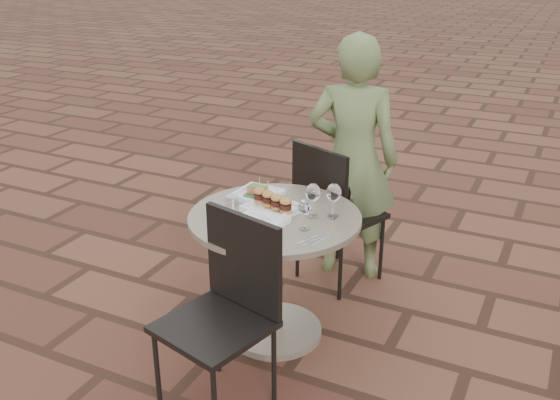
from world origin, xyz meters
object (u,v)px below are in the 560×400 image
at_px(plate_sliders, 272,204).
at_px(cafe_table, 275,257).
at_px(plate_salmon, 258,194).
at_px(plate_tuna, 259,222).
at_px(chair_far, 331,204).
at_px(chair_near, 228,299).
at_px(diner, 353,159).

bearing_deg(plate_sliders, cafe_table, -50.65).
bearing_deg(plate_salmon, plate_tuna, -61.13).
height_order(chair_far, plate_tuna, chair_far).
relative_size(chair_near, plate_tuna, 3.65).
height_order(chair_far, chair_near, same).
xyz_separation_m(cafe_table, plate_sliders, (-0.03, 0.04, 0.29)).
height_order(diner, plate_salmon, diner).
bearing_deg(chair_near, diner, 101.97).
distance_m(chair_near, plate_sliders, 0.65).
height_order(chair_near, plate_sliders, chair_near).
xyz_separation_m(chair_far, chair_near, (-0.01, -1.22, 0.00)).
bearing_deg(plate_salmon, cafe_table, -42.52).
height_order(cafe_table, chair_near, chair_near).
xyz_separation_m(chair_near, plate_salmon, (-0.24, 0.74, 0.20)).
bearing_deg(chair_far, plate_sliders, 104.17).
relative_size(plate_sliders, plate_tuna, 1.24).
bearing_deg(plate_salmon, chair_near, -72.16).
bearing_deg(plate_salmon, diner, 66.04).
bearing_deg(chair_near, plate_salmon, 122.53).
height_order(chair_far, plate_salmon, chair_far).
height_order(diner, plate_sliders, diner).
distance_m(chair_far, chair_near, 1.22).
xyz_separation_m(cafe_table, plate_tuna, (-0.02, -0.14, 0.26)).
height_order(diner, plate_tuna, diner).
relative_size(plate_salmon, plate_tuna, 0.98).
distance_m(plate_sliders, plate_tuna, 0.19).
distance_m(diner, plate_sliders, 0.84).
xyz_separation_m(chair_far, diner, (0.05, 0.21, 0.23)).
relative_size(cafe_table, chair_far, 0.97).
distance_m(diner, plate_salmon, 0.75).
relative_size(diner, plate_salmon, 6.24).
relative_size(chair_far, plate_salmon, 3.72).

